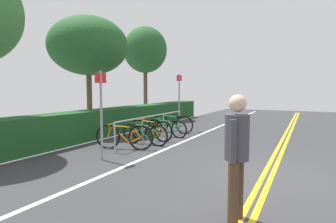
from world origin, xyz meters
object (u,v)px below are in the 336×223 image
sign_post_near (101,107)px  tree_far_right (145,50)px  sign_post_far (179,97)px  bicycle_1 (145,134)px  bicycle_4 (172,124)px  bicycle_0 (124,137)px  bicycle_2 (151,130)px  bicycle_3 (167,128)px  tree_mid (88,46)px  pedestrian (237,149)px  bike_rack (154,122)px

sign_post_near → tree_far_right: (8.88, 4.10, 2.68)m
sign_post_near → sign_post_far: sign_post_far is taller
bicycle_1 → bicycle_4: 2.61m
bicycle_0 → bicycle_2: size_ratio=0.96×
bicycle_1 → bicycle_3: bearing=1.9°
bicycle_3 → sign_post_near: bearing=-178.1°
bicycle_4 → sign_post_far: 1.32m
bicycle_1 → bicycle_0: bearing=166.9°
bicycle_1 → tree_far_right: 8.66m
sign_post_far → tree_mid: (-1.84, 3.31, 2.10)m
bicycle_1 → tree_far_right: tree_far_right is taller
bicycle_1 → bicycle_2: bicycle_2 is taller
bicycle_0 → bicycle_1: (0.84, -0.19, -0.03)m
tree_mid → tree_far_right: (5.22, 0.41, 0.48)m
bicycle_0 → pedestrian: size_ratio=1.00×
bike_rack → bicycle_0: 1.69m
bicycle_4 → tree_mid: tree_mid is taller
bicycle_0 → sign_post_far: size_ratio=0.71×
sign_post_far → bicycle_0: bearing=-178.3°
sign_post_near → bicycle_2: bearing=5.7°
sign_post_far → tree_far_right: bearing=47.7°
bicycle_4 → tree_mid: size_ratio=0.38×
pedestrian → bicycle_0: bearing=52.3°
bicycle_3 → sign_post_near: size_ratio=0.79×
bicycle_4 → sign_post_far: (0.75, 0.04, 1.08)m
bike_rack → bicycle_3: 0.89m
bicycle_3 → pedestrian: pedestrian is taller
bike_rack → bicycle_1: 0.89m
bicycle_0 → pedestrian: bearing=-127.7°
bicycle_2 → tree_far_right: tree_far_right is taller
bike_rack → sign_post_far: size_ratio=1.84×
bicycle_3 → sign_post_near: sign_post_near is taller
bicycle_3 → tree_mid: bearing=92.4°
tree_mid → tree_far_right: bearing=4.5°
bicycle_2 → sign_post_near: bearing=-174.3°
sign_post_near → sign_post_far: 5.52m
bike_rack → sign_post_near: 3.07m
bicycle_3 → sign_post_far: 2.04m
bike_rack → bicycle_3: size_ratio=2.54×
bicycle_2 → bicycle_4: (1.84, 0.06, 0.00)m
sign_post_near → tree_far_right: tree_far_right is taller
sign_post_near → tree_mid: bearing=45.3°
sign_post_near → tree_far_right: bearing=24.8°
bike_rack → tree_far_right: tree_far_right is taller
tree_mid → tree_far_right: tree_far_right is taller
bike_rack → bicycle_4: (1.77, 0.13, -0.28)m
bicycle_0 → sign_post_far: 4.32m
bike_rack → bicycle_4: bearing=4.3°
bicycle_2 → bicycle_4: size_ratio=0.98×
pedestrian → sign_post_far: bearing=29.6°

